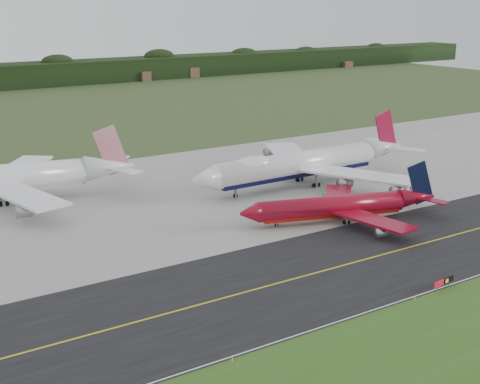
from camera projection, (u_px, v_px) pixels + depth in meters
The scene contains 11 objects.
ground at pixel (318, 261), 117.07m from camera, with size 600.00×600.00×0.00m, color #2D4520.
taxiway at pixel (333, 268), 113.84m from camera, with size 400.00×32.00×0.02m, color black.
apron at pixel (181, 193), 158.25m from camera, with size 400.00×78.00×0.01m, color gray.
taxiway_centreline at pixel (333, 268), 113.84m from camera, with size 400.00×0.40×0.00m, color gold.
taxiway_edge_line at pixel (399, 301), 101.32m from camera, with size 400.00×0.25×0.00m, color silver.
jet_ba_747 at pixel (304, 163), 163.53m from camera, with size 64.85×53.85×16.34m.
jet_red_737 at pixel (342, 206), 137.39m from camera, with size 42.33×33.66×11.67m.
jet_star_tail at pixel (0, 179), 149.62m from camera, with size 60.69×49.91×16.13m.
taxiway_sign at pixel (444, 282), 105.54m from camera, with size 4.93×0.76×1.65m.
edge_marker_left at pixel (232, 360), 84.49m from camera, with size 0.16×0.16×0.50m, color yellow.
edge_marker_center at pixel (414, 299), 101.58m from camera, with size 0.16×0.16×0.50m, color yellow.
Camera 1 is at (-70.64, -84.31, 44.05)m, focal length 50.00 mm.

